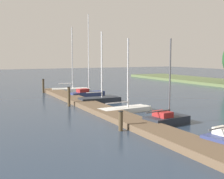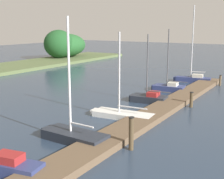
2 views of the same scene
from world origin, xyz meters
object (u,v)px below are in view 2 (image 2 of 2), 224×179
Objects in this scene: sailboat_3 at (121,113)px; mooring_piling_2 at (191,100)px; mooring_piling_1 at (131,133)px; mooring_piling_3 at (220,80)px; sailboat_5 at (168,87)px; sailboat_6 at (192,77)px; sailboat_4 at (148,98)px; sailboat_2 at (72,134)px.

sailboat_3 is 4.83× the size of mooring_piling_2.
mooring_piling_3 is at bearing 0.37° from mooring_piling_1.
mooring_piling_1 is 18.24m from mooring_piling_3.
mooring_piling_1 is at bearing 97.10° from sailboat_5.
sailboat_3 is 0.70× the size of sailboat_6.
mooring_piling_1 is at bearing -179.96° from mooring_piling_2.
sailboat_3 is 4.61m from sailboat_4.
sailboat_6 is 2.97m from mooring_piling_3.
mooring_piling_2 is at bearing 176.22° from sailboat_4.
sailboat_4 reaches higher than mooring_piling_1.
sailboat_2 is 19.35m from sailboat_6.
sailboat_3 reaches higher than mooring_piling_3.
sailboat_2 is at bearing 84.22° from sailboat_5.
mooring_piling_3 is (18.78, -2.97, 0.19)m from sailboat_2.
mooring_piling_2 is at bearing 97.60° from sailboat_6.
sailboat_3 is 9.24m from sailboat_5.
sailboat_2 reaches higher than mooring_piling_2.
sailboat_6 is 6.89× the size of mooring_piling_2.
sailboat_4 is (9.36, 0.20, -0.00)m from sailboat_2.
mooring_piling_1 is (0.54, -3.08, 0.47)m from sailboat_2.
sailboat_4 is at bearing 161.44° from mooring_piling_3.
sailboat_3 is at bearing 168.27° from mooring_piling_3.
mooring_piling_3 is (9.42, -3.16, 0.19)m from sailboat_4.
sailboat_4 is 3.29m from mooring_piling_2.
sailboat_5 is 13.90m from mooring_piling_1.
sailboat_6 is (9.98, -0.25, 0.13)m from sailboat_4.
sailboat_5 is (4.63, 0.22, 0.00)m from sailboat_4.
sailboat_6 reaches higher than sailboat_5.
sailboat_6 is at bearing -95.25° from sailboat_3.
sailboat_5 is at bearing -94.38° from sailboat_4.
mooring_piling_2 is (4.79, -3.02, 0.29)m from sailboat_3.
mooring_piling_3 is at bearing -106.99° from sailboat_3.
mooring_piling_1 is (-18.81, -3.03, 0.34)m from sailboat_6.
mooring_piling_3 is (-0.56, -2.91, 0.06)m from sailboat_6.
sailboat_5 is 5.38m from sailboat_6.
sailboat_2 is at bearing 84.15° from sailboat_4.
sailboat_2 is at bearing 84.07° from sailboat_3.
sailboat_6 is at bearing 17.16° from mooring_piling_2.
sailboat_2 is at bearing 171.02° from mooring_piling_3.
sailboat_6 is at bearing -102.44° from sailboat_5.
sailboat_2 is 1.14× the size of sailboat_5.
mooring_piling_2 is at bearing 120.71° from sailboat_5.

